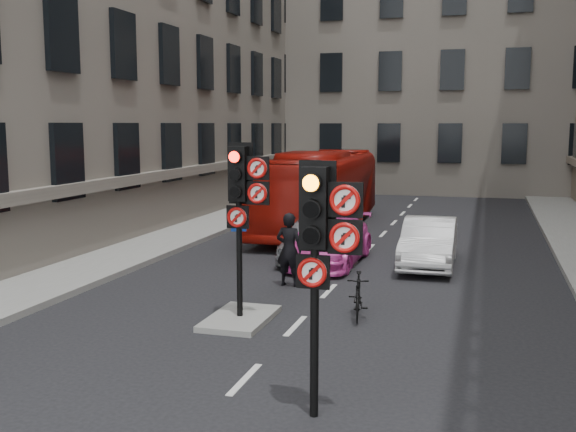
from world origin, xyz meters
The scene contains 12 objects.
pavement_left centered at (-7.20, 12.00, 0.08)m, with size 3.00×50.00×0.16m, color gray.
centre_island centered at (-1.20, 5.00, 0.06)m, with size 1.20×2.00×0.12m, color gray.
building_far centered at (0.00, 38.00, 10.00)m, with size 30.00×14.00×20.00m, color gray.
signal_near centered at (1.49, 0.99, 2.58)m, with size 0.91×0.40×3.58m.
signal_far centered at (-1.11, 4.99, 2.70)m, with size 0.91×0.40×3.58m.
car_silver centered at (-1.38, 11.58, 0.65)m, with size 1.54×3.82×1.30m, color #94969A.
car_white centered at (2.09, 11.69, 0.69)m, with size 1.45×4.17×1.37m, color beige.
car_pink centered at (-0.71, 11.28, 0.65)m, with size 1.83×4.51×1.31m, color #DC40A7.
bus_red centered at (-2.50, 17.34, 1.52)m, with size 2.55×10.89×3.03m, color #9B130B.
motorcycle centered at (1.09, 6.00, 0.47)m, with size 0.44×1.55×0.93m, color black.
motorcyclist centered at (-1.09, 8.25, 0.93)m, with size 0.68×0.45×1.87m, color black.
info_sign centered at (-1.47, 5.73, 1.36)m, with size 0.32×0.15×1.91m.
Camera 1 is at (3.59, -7.72, 4.07)m, focal length 42.00 mm.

